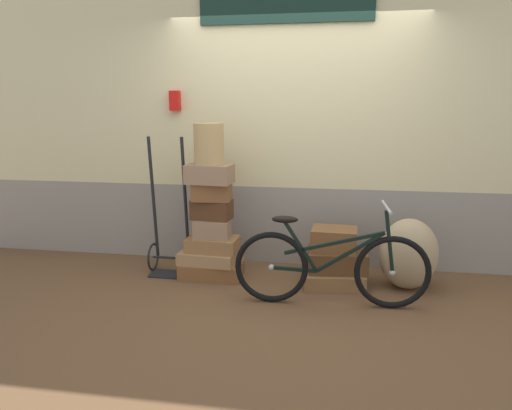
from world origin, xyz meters
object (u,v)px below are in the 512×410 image
(suitcase_6, at_px, (210,174))
(wicker_basket, at_px, (209,144))
(suitcase_1, at_px, (209,257))
(suitcase_3, at_px, (212,229))
(suitcase_0, at_px, (212,269))
(suitcase_4, at_px, (212,210))
(suitcase_2, at_px, (213,244))
(suitcase_5, at_px, (212,192))
(bicycle, at_px, (330,267))
(suitcase_7, at_px, (333,277))
(suitcase_8, at_px, (337,260))
(luggage_trolley, at_px, (170,241))
(burlap_sack, at_px, (408,254))
(suitcase_9, at_px, (334,239))

(suitcase_6, xyz_separation_m, wicker_basket, (-0.00, 0.01, 0.28))
(suitcase_1, height_order, suitcase_3, suitcase_3)
(suitcase_0, relative_size, suitcase_4, 1.59)
(suitcase_4, bearing_deg, suitcase_2, -61.31)
(suitcase_5, bearing_deg, suitcase_2, -81.64)
(suitcase_1, relative_size, suitcase_6, 1.28)
(bicycle, bearing_deg, suitcase_7, 86.56)
(suitcase_0, distance_m, suitcase_5, 0.77)
(suitcase_6, bearing_deg, suitcase_8, 5.33)
(suitcase_1, bearing_deg, suitcase_0, 35.63)
(suitcase_4, height_order, suitcase_6, suitcase_6)
(bicycle, bearing_deg, suitcase_2, 156.62)
(suitcase_5, xyz_separation_m, luggage_trolley, (-0.45, 0.04, -0.52))
(suitcase_8, bearing_deg, suitcase_4, 173.51)
(suitcase_0, height_order, suitcase_6, suitcase_6)
(suitcase_4, height_order, wicker_basket, wicker_basket)
(suitcase_4, distance_m, wicker_basket, 0.63)
(suitcase_1, bearing_deg, suitcase_7, 4.36)
(suitcase_8, bearing_deg, bicycle, -102.16)
(suitcase_5, xyz_separation_m, burlap_sack, (1.83, -0.02, -0.52))
(suitcase_2, bearing_deg, suitcase_7, 2.43)
(suitcase_2, height_order, suitcase_6, suitcase_6)
(suitcase_3, relative_size, suitcase_8, 0.63)
(suitcase_6, relative_size, burlap_sack, 0.65)
(suitcase_6, relative_size, wicker_basket, 1.11)
(suitcase_0, bearing_deg, suitcase_4, 85.72)
(suitcase_0, bearing_deg, suitcase_5, 66.55)
(suitcase_4, bearing_deg, suitcase_8, 4.52)
(suitcase_1, height_order, luggage_trolley, luggage_trolley)
(suitcase_2, bearing_deg, suitcase_8, 3.42)
(suitcase_7, distance_m, burlap_sack, 0.72)
(suitcase_9, xyz_separation_m, bicycle, (-0.03, -0.51, -0.10))
(suitcase_8, height_order, wicker_basket, wicker_basket)
(suitcase_8, distance_m, suitcase_9, 0.20)
(suitcase_1, relative_size, suitcase_3, 1.61)
(suitcase_2, distance_m, suitcase_3, 0.16)
(suitcase_4, relative_size, luggage_trolley, 0.28)
(suitcase_8, distance_m, burlap_sack, 0.64)
(suitcase_7, bearing_deg, suitcase_9, 83.69)
(suitcase_5, relative_size, suitcase_8, 0.67)
(suitcase_8, bearing_deg, suitcase_6, 175.32)
(suitcase_0, height_order, luggage_trolley, luggage_trolley)
(burlap_sack, bearing_deg, bicycle, -144.64)
(suitcase_7, xyz_separation_m, suitcase_9, (-0.00, 0.04, 0.36))
(suitcase_1, relative_size, luggage_trolley, 0.40)
(suitcase_5, bearing_deg, wicker_basket, -135.00)
(suitcase_7, bearing_deg, luggage_trolley, 170.39)
(suitcase_8, bearing_deg, suitcase_7, -153.48)
(suitcase_6, relative_size, suitcase_7, 0.76)
(suitcase_1, bearing_deg, suitcase_6, 27.81)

